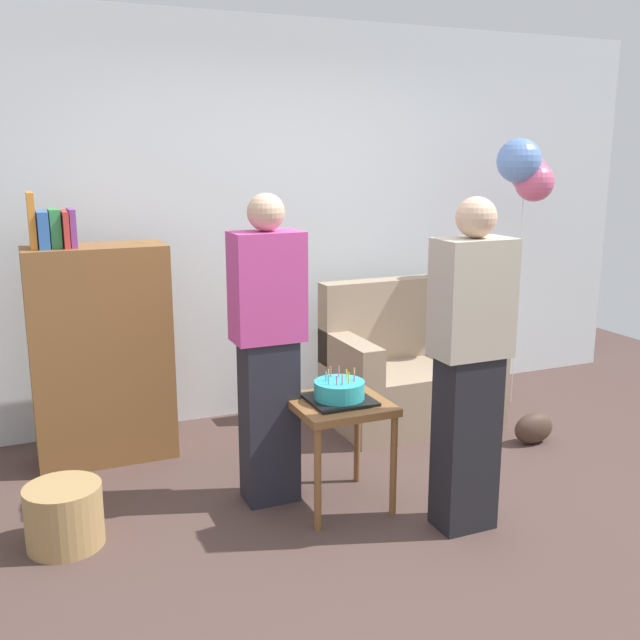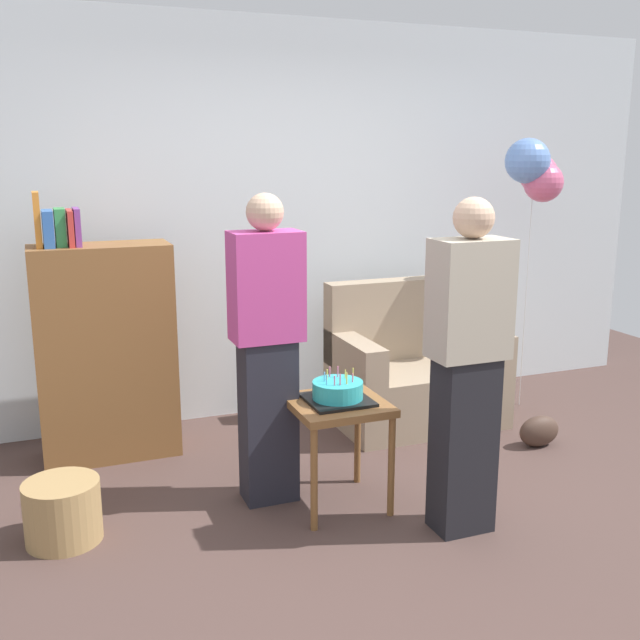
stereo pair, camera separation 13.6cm
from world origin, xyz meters
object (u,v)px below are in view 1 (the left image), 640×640
Objects in this scene: person_holding_cake at (469,365)px; couch at (407,372)px; side_table at (339,417)px; wicker_basket at (64,516)px; bookshelf at (100,352)px; birthday_cake at (339,392)px; handbag at (534,428)px; balloon_bunch at (526,171)px; person_blowing_candles at (268,349)px.

couch is at bearing -96.78° from person_holding_cake.
wicker_basket is at bearing 174.45° from side_table.
bookshelf is at bearing 133.13° from side_table.
birthday_cake is 0.20× the size of person_holding_cake.
handbag is (1.50, 0.27, -0.52)m from birthday_cake.
birthday_cake is 1.61m from handbag.
wicker_basket is at bearing -160.14° from couch.
balloon_bunch is at bearing 62.71° from handbag.
person_blowing_candles and person_holding_cake have the same top height.
couch is 1.91× the size of side_table.
person_blowing_candles is 1.95m from handbag.
person_holding_cake is (0.47, -0.45, 0.34)m from side_table.
bookshelf is at bearing 175.83° from balloon_bunch.
couch is 0.67× the size of person_blowing_candles.
couch is 1.59m from person_holding_cake.
bookshelf is 1.18m from person_blowing_candles.
wicker_basket reaches higher than handbag.
person_blowing_candles is at bearing -27.40° from person_holding_cake.
couch is 0.57× the size of balloon_bunch.
side_table is 2.37m from balloon_bunch.
bookshelf is 0.99× the size of person_blowing_candles.
birthday_cake is at bearing -5.55° from wicker_basket.
wicker_basket is 0.19× the size of balloon_bunch.
side_table is 1.80× the size of birthday_cake.
person_holding_cake is 0.85× the size of balloon_bunch.
couch reaches higher than wicker_basket.
balloon_bunch is at bearing -4.73° from couch.
side_table is at bearing -153.59° from balloon_bunch.
person_holding_cake is at bearing -17.60° from wicker_basket.
balloon_bunch is at bearing 13.63° from wicker_basket.
person_holding_cake is 5.82× the size of handbag.
birthday_cake is 1.14× the size of handbag.
person_holding_cake reaches higher than couch.
person_blowing_candles reaches higher than birthday_cake.
balloon_bunch reaches higher than birthday_cake.
person_blowing_candles reaches higher than couch.
side_table is (-0.97, -0.98, 0.15)m from couch.
bookshelf is 1.53m from birthday_cake.
person_blowing_candles is 1.26m from wicker_basket.
couch is 1.58m from person_blowing_candles.
couch is 2.05m from bookshelf.
person_blowing_candles is 0.85× the size of balloon_bunch.
side_table is at bearing -139.90° from birthday_cake.
bookshelf is at bearing 176.06° from couch.
balloon_bunch reaches higher than side_table.
handbag is at bearing -117.29° from balloon_bunch.
balloon_bunch is at bearing -4.17° from bookshelf.
balloon_bunch is (3.19, 0.77, 1.55)m from wicker_basket.
bookshelf is at bearing 133.13° from birthday_cake.
side_table is 0.30× the size of balloon_bunch.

